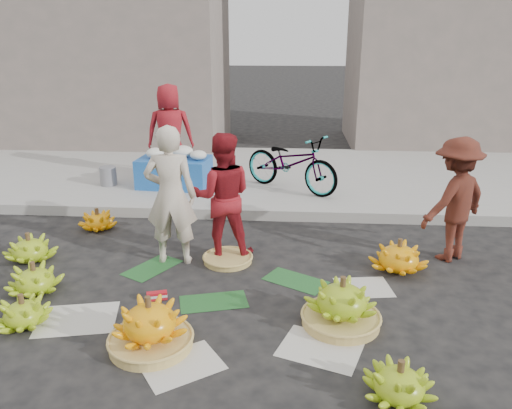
# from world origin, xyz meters

# --- Properties ---
(ground) EXTENTS (80.00, 80.00, 0.00)m
(ground) POSITION_xyz_m (0.00, 0.00, 0.00)
(ground) COLOR black
(ground) RESTS_ON ground
(curb) EXTENTS (40.00, 0.25, 0.15)m
(curb) POSITION_xyz_m (0.00, 2.20, 0.07)
(curb) COLOR gray
(curb) RESTS_ON ground
(sidewalk) EXTENTS (40.00, 4.00, 0.12)m
(sidewalk) POSITION_xyz_m (0.00, 4.30, 0.06)
(sidewalk) COLOR gray
(sidewalk) RESTS_ON ground
(building_left) EXTENTS (6.00, 3.00, 4.00)m
(building_left) POSITION_xyz_m (-4.00, 7.20, 2.00)
(building_left) COLOR gray
(building_left) RESTS_ON sidewalk
(building_right) EXTENTS (5.00, 3.00, 5.00)m
(building_right) POSITION_xyz_m (4.50, 7.70, 2.50)
(building_right) COLOR gray
(building_right) RESTS_ON sidewalk
(newspaper_scatter) EXTENTS (3.20, 1.80, 0.00)m
(newspaper_scatter) POSITION_xyz_m (0.00, -0.80, 0.00)
(newspaper_scatter) COLOR beige
(newspaper_scatter) RESTS_ON ground
(banana_leaves) EXTENTS (2.00, 1.00, 0.00)m
(banana_leaves) POSITION_xyz_m (-0.10, 0.20, 0.00)
(banana_leaves) COLOR #1A4F22
(banana_leaves) RESTS_ON ground
(banana_bunch_0) EXTENTS (0.67, 0.67, 0.33)m
(banana_bunch_0) POSITION_xyz_m (-1.92, -0.13, 0.14)
(banana_bunch_0) COLOR #77A317
(banana_bunch_0) RESTS_ON ground
(banana_bunch_1) EXTENTS (0.62, 0.62, 0.31)m
(banana_bunch_1) POSITION_xyz_m (-1.73, -0.73, 0.13)
(banana_bunch_1) COLOR #77A317
(banana_bunch_1) RESTS_ON ground
(banana_bunch_2) EXTENTS (0.79, 0.79, 0.47)m
(banana_bunch_2) POSITION_xyz_m (-0.51, -0.97, 0.20)
(banana_bunch_2) COLOR #B0904A
(banana_bunch_2) RESTS_ON ground
(banana_bunch_3) EXTENTS (0.54, 0.54, 0.32)m
(banana_bunch_3) POSITION_xyz_m (1.42, -1.47, 0.14)
(banana_bunch_3) COLOR #77A317
(banana_bunch_3) RESTS_ON ground
(banana_bunch_4) EXTENTS (0.69, 0.69, 0.47)m
(banana_bunch_4) POSITION_xyz_m (1.10, -0.51, 0.20)
(banana_bunch_4) COLOR #B0904A
(banana_bunch_4) RESTS_ON ground
(banana_bunch_5) EXTENTS (0.65, 0.65, 0.37)m
(banana_bunch_5) POSITION_xyz_m (1.83, 0.64, 0.17)
(banana_bunch_5) COLOR #FFAC0C
(banana_bunch_5) RESTS_ON ground
(banana_bunch_6) EXTENTS (0.56, 0.56, 0.35)m
(banana_bunch_6) POSITION_xyz_m (-2.34, 0.59, 0.15)
(banana_bunch_6) COLOR #77A317
(banana_bunch_6) RESTS_ON ground
(banana_bunch_7) EXTENTS (0.57, 0.57, 0.30)m
(banana_bunch_7) POSITION_xyz_m (-1.93, 1.60, 0.13)
(banana_bunch_7) COLOR #FFAC0C
(banana_bunch_7) RESTS_ON ground
(basket_spare) EXTENTS (0.59, 0.59, 0.06)m
(basket_spare) POSITION_xyz_m (-0.08, 0.72, 0.03)
(basket_spare) COLOR #B0904A
(basket_spare) RESTS_ON ground
(incense_stack) EXTENTS (0.21, 0.12, 0.08)m
(incense_stack) POSITION_xyz_m (-0.66, -0.20, 0.05)
(incense_stack) COLOR red
(incense_stack) RESTS_ON ground
(vendor_cream) EXTENTS (0.60, 0.41, 1.58)m
(vendor_cream) POSITION_xyz_m (-0.69, 0.70, 0.79)
(vendor_cream) COLOR beige
(vendor_cream) RESTS_ON ground
(vendor_red) EXTENTS (0.76, 0.62, 1.46)m
(vendor_red) POSITION_xyz_m (-0.15, 0.91, 0.73)
(vendor_red) COLOR maroon
(vendor_red) RESTS_ON ground
(man_striped) EXTENTS (1.06, 0.97, 1.43)m
(man_striped) POSITION_xyz_m (2.47, 1.01, 0.71)
(man_striped) COLOR maroon
(man_striped) RESTS_ON ground
(flower_table) EXTENTS (1.18, 0.79, 0.65)m
(flower_table) POSITION_xyz_m (-1.26, 3.29, 0.39)
(flower_table) COLOR #1950A5
(flower_table) RESTS_ON sidewalk
(grey_bucket) EXTENTS (0.27, 0.27, 0.31)m
(grey_bucket) POSITION_xyz_m (-2.37, 3.27, 0.27)
(grey_bucket) COLOR slate
(grey_bucket) RESTS_ON sidewalk
(flower_vendor) EXTENTS (0.86, 0.64, 1.60)m
(flower_vendor) POSITION_xyz_m (-1.43, 3.79, 0.92)
(flower_vendor) COLOR maroon
(flower_vendor) RESTS_ON sidewalk
(bicycle) EXTENTS (1.46, 1.74, 0.89)m
(bicycle) POSITION_xyz_m (0.63, 3.21, 0.57)
(bicycle) COLOR gray
(bicycle) RESTS_ON sidewalk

